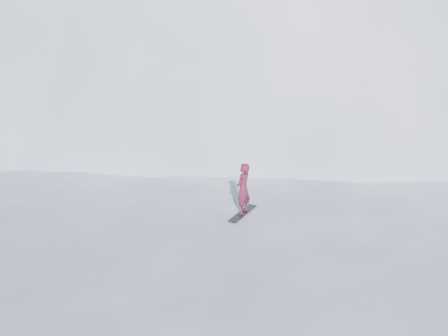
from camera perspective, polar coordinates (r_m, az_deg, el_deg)
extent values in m
ellipsoid|color=white|center=(16.05, -3.60, -12.32)|extent=(36.00, 28.00, 4.80)
ellipsoid|color=white|center=(45.32, 5.32, 8.67)|extent=(60.00, 56.00, 56.00)
ellipsoid|color=white|center=(33.95, -4.52, 5.03)|extent=(28.00, 24.00, 18.00)
ellipsoid|color=white|center=(14.79, 23.50, -17.23)|extent=(5.00, 4.50, 0.70)
ellipsoid|color=white|center=(17.55, -17.29, -10.27)|extent=(7.00, 6.30, 1.00)
ellipsoid|color=white|center=(19.94, 10.19, -5.92)|extent=(4.00, 3.60, 0.60)
cube|color=black|center=(14.48, 2.16, -5.18)|extent=(1.31, 0.85, 0.02)
imported|color=maroon|center=(14.18, 2.20, -2.37)|extent=(0.65, 0.57, 1.51)
cube|color=silver|center=(15.48, -13.38, -3.99)|extent=(1.30, 5.88, 0.04)
cube|color=silver|center=(15.63, -11.78, -3.65)|extent=(0.99, 5.94, 0.04)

